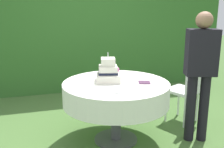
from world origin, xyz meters
The scene contains 10 objects.
ground_plane centered at (0.00, 0.00, 0.00)m, with size 20.00×20.00×0.00m, color #476B33.
foliage_hedge centered at (0.00, 2.46, 1.12)m, with size 5.97×0.69×2.23m, color #336628.
cake_table centered at (0.00, 0.00, 0.62)m, with size 1.30×1.30×0.76m.
wedding_cake centered at (-0.07, 0.08, 0.87)m, with size 0.35×0.35×0.36m.
serving_plate_near centered at (-0.33, -0.11, 0.76)m, with size 0.11×0.11×0.01m, color white.
serving_plate_far centered at (0.24, -0.39, 0.76)m, with size 0.14×0.14×0.01m, color white.
serving_plate_left centered at (-0.09, -0.37, 0.76)m, with size 0.12×0.12×0.01m, color white.
napkin_stack centered at (0.32, -0.11, 0.76)m, with size 0.14×0.14×0.01m, color #4C2D47.
garden_chair centered at (1.13, 0.21, 0.54)m, with size 0.53×0.53×0.89m.
standing_person centered at (0.97, -0.28, 0.93)m, with size 0.40×0.30×1.60m.
Camera 1 is at (-0.94, -3.00, 1.67)m, focal length 43.37 mm.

